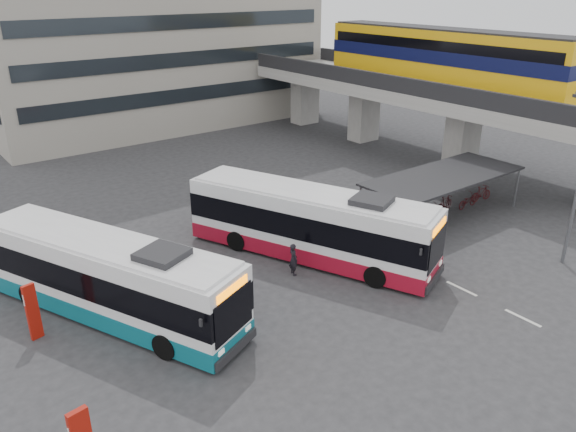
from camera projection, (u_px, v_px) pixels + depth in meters
ground at (374, 279)px, 25.92m from camera, size 120.00×120.00×0.00m
viaduct at (432, 76)px, 41.27m from camera, size 8.00×32.00×9.68m
bike_shelter at (442, 193)px, 32.31m from camera, size 10.00×4.00×2.54m
road_markings at (462, 289)px, 25.13m from camera, size 0.15×7.60×0.01m
bus_main at (310, 224)px, 27.47m from camera, size 7.35×12.67×3.72m
bus_teal at (108, 278)px, 22.60m from camera, size 7.32×12.33×3.63m
pedestrian at (293, 259)px, 26.08m from camera, size 0.48×0.63×1.57m
sign_totem_mid at (32, 311)px, 21.23m from camera, size 0.50×0.25×2.33m
sign_totem_north at (70, 278)px, 23.58m from camera, size 0.50×0.16×2.30m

